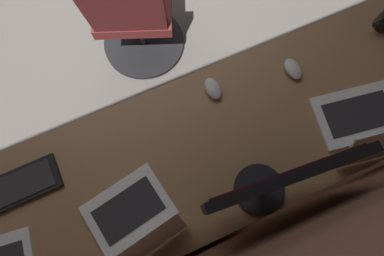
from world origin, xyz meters
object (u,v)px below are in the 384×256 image
(laptop_leftmost, at_px, (370,125))
(laptop_left, at_px, (134,224))
(keyboard_main, at_px, (6,191))
(office_chair, at_px, (133,15))
(monitor_primary, at_px, (275,183))
(mouse_main, at_px, (293,69))
(mouse_spare, at_px, (213,89))
(drawer_pedestal, at_px, (177,181))

(laptop_leftmost, relative_size, laptop_left, 1.11)
(keyboard_main, distance_m, office_chair, 1.11)
(monitor_primary, xyz_separation_m, laptop_leftmost, (-0.51, -0.04, -0.20))
(mouse_main, xyz_separation_m, mouse_spare, (0.36, -0.06, 0.00))
(monitor_primary, height_order, laptop_left, monitor_primary)
(laptop_left, xyz_separation_m, keyboard_main, (0.42, -0.32, -0.04))
(monitor_primary, bearing_deg, drawer_pedestal, -35.53)
(monitor_primary, height_order, mouse_spare, monitor_primary)
(monitor_primary, height_order, laptop_leftmost, monitor_primary)
(laptop_leftmost, height_order, keyboard_main, laptop_leftmost)
(drawer_pedestal, relative_size, mouse_spare, 6.68)
(drawer_pedestal, distance_m, mouse_main, 0.79)
(laptop_leftmost, bearing_deg, keyboard_main, -13.94)
(keyboard_main, bearing_deg, laptop_leftmost, 166.06)
(laptop_leftmost, distance_m, keyboard_main, 1.46)
(laptop_leftmost, bearing_deg, mouse_main, -68.34)
(drawer_pedestal, distance_m, laptop_left, 0.50)
(laptop_left, bearing_deg, keyboard_main, -37.09)
(keyboard_main, relative_size, office_chair, 0.43)
(office_chair, bearing_deg, laptop_leftmost, 120.33)
(mouse_main, xyz_separation_m, office_chair, (0.51, -0.76, -0.29))
(monitor_primary, height_order, keyboard_main, monitor_primary)
(laptop_left, distance_m, mouse_spare, 0.63)
(drawer_pedestal, bearing_deg, laptop_left, 32.06)
(drawer_pedestal, height_order, mouse_spare, mouse_spare)
(laptop_left, bearing_deg, monitor_primary, 171.24)
(drawer_pedestal, height_order, laptop_leftmost, laptop_leftmost)
(laptop_left, bearing_deg, office_chair, -107.82)
(drawer_pedestal, distance_m, laptop_leftmost, 0.92)
(drawer_pedestal, distance_m, office_chair, 0.96)
(drawer_pedestal, height_order, keyboard_main, keyboard_main)
(drawer_pedestal, relative_size, mouse_main, 6.68)
(laptop_leftmost, bearing_deg, drawer_pedestal, -11.42)
(monitor_primary, relative_size, mouse_main, 4.69)
(laptop_left, relative_size, mouse_main, 3.44)
(mouse_main, relative_size, office_chair, 0.11)
(keyboard_main, distance_m, mouse_spare, 0.92)
(drawer_pedestal, bearing_deg, office_chair, -98.58)
(monitor_primary, xyz_separation_m, mouse_main, (-0.37, -0.39, -0.24))
(laptop_left, bearing_deg, mouse_main, -159.56)
(laptop_left, xyz_separation_m, mouse_spare, (-0.50, -0.38, -0.04))
(laptop_left, height_order, mouse_main, laptop_left)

